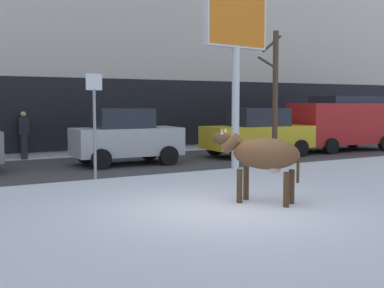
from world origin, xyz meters
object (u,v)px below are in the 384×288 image
at_px(car_silver_hatchback, 126,137).
at_px(street_sign, 94,117).
at_px(billboard, 236,29).
at_px(pedestrian_far_left, 24,135).
at_px(car_red_van, 344,121).
at_px(bare_tree_left_lot, 275,94).
at_px(cow_brown, 262,155).
at_px(car_yellow_sedan, 258,132).

height_order(car_silver_hatchback, street_sign, street_sign).
distance_m(billboard, pedestrian_far_left, 8.54).
bearing_deg(pedestrian_far_left, car_red_van, -15.74).
relative_size(bare_tree_left_lot, street_sign, 1.59).
bearing_deg(car_silver_hatchback, bare_tree_left_lot, -21.70).
height_order(car_silver_hatchback, pedestrian_far_left, car_silver_hatchback).
relative_size(billboard, car_red_van, 1.18).
bearing_deg(cow_brown, car_yellow_sedan, 52.53).
bearing_deg(car_yellow_sedan, pedestrian_far_left, 156.40).
xyz_separation_m(billboard, car_silver_hatchback, (-2.63, 2.55, -3.39)).
relative_size(car_yellow_sedan, street_sign, 1.53).
bearing_deg(car_silver_hatchback, cow_brown, -91.54).
xyz_separation_m(car_red_van, street_sign, (-11.97, -2.40, 0.43)).
bearing_deg(bare_tree_left_lot, pedestrian_far_left, 144.36).
bearing_deg(cow_brown, car_red_van, 35.47).
xyz_separation_m(cow_brown, car_yellow_sedan, (5.60, 7.30, -0.09)).
xyz_separation_m(billboard, car_yellow_sedan, (2.77, 2.42, -3.41)).
height_order(car_red_van, pedestrian_far_left, car_red_van).
relative_size(cow_brown, pedestrian_far_left, 1.05).
distance_m(cow_brown, car_red_van, 12.48).
xyz_separation_m(car_silver_hatchback, pedestrian_far_left, (-2.53, 3.33, -0.05)).
relative_size(pedestrian_far_left, street_sign, 0.61).
xyz_separation_m(cow_brown, car_red_van, (10.16, 7.24, 0.25)).
distance_m(billboard, bare_tree_left_lot, 2.96).
height_order(billboard, car_yellow_sedan, billboard).
bearing_deg(cow_brown, pedestrian_far_left, 102.22).
bearing_deg(billboard, car_silver_hatchback, 135.86).
bearing_deg(street_sign, car_yellow_sedan, 18.37).
height_order(cow_brown, car_silver_hatchback, car_silver_hatchback).
xyz_separation_m(car_red_van, pedestrian_far_left, (-12.49, 3.52, -0.36)).
distance_m(cow_brown, car_yellow_sedan, 9.20).
bearing_deg(pedestrian_far_left, bare_tree_left_lot, -35.64).
xyz_separation_m(bare_tree_left_lot, street_sign, (-6.75, -0.71, -0.68)).
height_order(cow_brown, bare_tree_left_lot, bare_tree_left_lot).
xyz_separation_m(cow_brown, street_sign, (-1.81, 4.84, 0.68)).
distance_m(car_silver_hatchback, pedestrian_far_left, 4.18).
xyz_separation_m(cow_brown, pedestrian_far_left, (-2.33, 10.76, -0.11)).
xyz_separation_m(cow_brown, bare_tree_left_lot, (4.95, 5.55, 1.36)).
height_order(cow_brown, car_red_van, car_red_van).
bearing_deg(car_silver_hatchback, car_yellow_sedan, -1.43).
height_order(billboard, car_silver_hatchback, billboard).
xyz_separation_m(car_yellow_sedan, pedestrian_far_left, (-7.93, 3.46, -0.03)).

